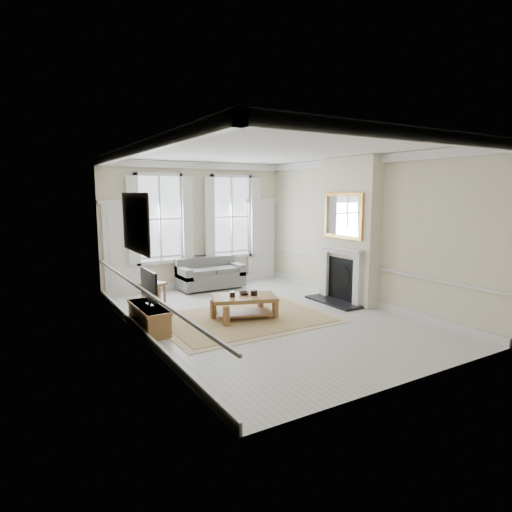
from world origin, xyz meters
TOP-DOWN VIEW (x-y plane):
  - floor at (0.00, 0.00)m, footprint 7.20×7.20m
  - ceiling at (0.00, 0.00)m, footprint 7.20×7.20m
  - back_wall at (0.00, 3.60)m, footprint 5.20×0.00m
  - left_wall at (-2.60, 0.00)m, footprint 0.00×7.20m
  - right_wall at (2.60, 0.00)m, footprint 0.00×7.20m
  - window_left at (-1.05, 3.55)m, footprint 1.26×0.20m
  - window_right at (1.05, 3.55)m, footprint 1.26×0.20m
  - door_left at (-2.05, 3.56)m, footprint 0.90×0.08m
  - door_right at (2.05, 3.56)m, footprint 0.90×0.08m
  - painting at (-2.56, 0.30)m, footprint 0.05×1.66m
  - chimney_breast at (2.43, 0.20)m, footprint 0.35×1.70m
  - hearth at (2.00, 0.20)m, footprint 0.55×1.50m
  - fireplace at (2.20, 0.20)m, footprint 0.21×1.45m
  - mirror at (2.21, 0.20)m, footprint 0.06×1.26m
  - sofa at (0.15, 3.11)m, footprint 1.73×0.84m
  - side_table at (-1.75, 2.01)m, footprint 0.61×0.61m
  - rug at (-0.43, 0.15)m, footprint 3.50×2.60m
  - coffee_table at (-0.43, 0.15)m, footprint 1.47×1.16m
  - ceramic_pot_a at (-0.68, 0.20)m, footprint 0.11×0.11m
  - ceramic_pot_b at (-0.23, 0.10)m, footprint 0.14×0.14m
  - bowl at (-0.38, 0.25)m, footprint 0.28×0.28m
  - tv_stand at (-2.34, 0.44)m, footprint 0.43×1.33m
  - tv at (-2.32, 0.44)m, footprint 0.08×0.90m

SIDE VIEW (x-z plane):
  - floor at x=0.00m, z-range 0.00..0.00m
  - rug at x=-0.43m, z-range 0.00..0.02m
  - hearth at x=2.00m, z-range 0.00..0.05m
  - tv_stand at x=-2.34m, z-range 0.00..0.48m
  - sofa at x=0.15m, z-range -0.07..0.77m
  - coffee_table at x=-0.43m, z-range 0.16..0.65m
  - side_table at x=-1.75m, z-range 0.17..0.74m
  - bowl at x=-0.38m, z-range 0.48..0.54m
  - ceramic_pot_b at x=-0.23m, z-range 0.48..0.59m
  - ceramic_pot_a at x=-0.68m, z-range 0.48..0.59m
  - fireplace at x=2.20m, z-range 0.07..1.40m
  - tv at x=-2.32m, z-range 0.53..1.21m
  - door_left at x=-2.05m, z-range 0.00..2.30m
  - door_right at x=2.05m, z-range 0.00..2.30m
  - back_wall at x=0.00m, z-range -0.90..4.30m
  - left_wall at x=-2.60m, z-range -1.90..5.30m
  - right_wall at x=2.60m, z-range -1.90..5.30m
  - chimney_breast at x=2.43m, z-range 0.01..3.39m
  - window_left at x=-1.05m, z-range 0.80..3.00m
  - window_right at x=1.05m, z-range 0.80..3.00m
  - painting at x=-2.56m, z-range 1.52..2.58m
  - mirror at x=2.21m, z-range 1.52..2.58m
  - ceiling at x=0.00m, z-range 3.40..3.40m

